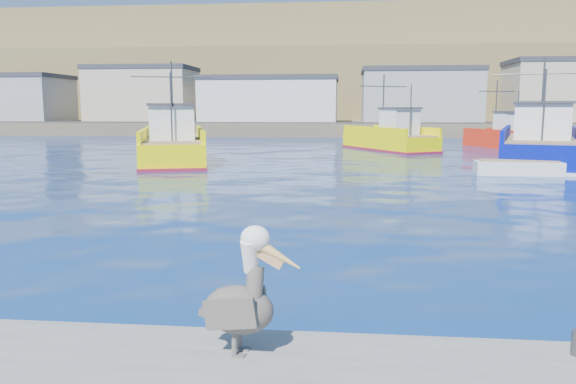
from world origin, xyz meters
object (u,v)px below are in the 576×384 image
at_px(boat_orange, 502,136).
at_px(skiff_mid, 518,169).
at_px(trawler_yellow_a, 173,146).
at_px(trawler_yellow_b, 391,139).
at_px(trawler_blue, 540,147).
at_px(pelican, 242,299).

relative_size(boat_orange, skiff_mid, 1.74).
bearing_deg(trawler_yellow_a, trawler_yellow_b, 39.71).
height_order(trawler_yellow_a, trawler_blue, trawler_blue).
bearing_deg(trawler_blue, skiff_mid, -117.81).
relative_size(trawler_yellow_b, pelican, 6.39).
bearing_deg(trawler_blue, boat_orange, 82.91).
bearing_deg(trawler_blue, trawler_yellow_a, -178.34).
xyz_separation_m(boat_orange, skiff_mid, (-4.76, -21.01, -0.68)).
relative_size(trawler_yellow_b, boat_orange, 1.34).
distance_m(trawler_yellow_b, boat_orange, 10.83).
distance_m(trawler_yellow_a, boat_orange, 29.57).
relative_size(trawler_blue, skiff_mid, 2.98).
bearing_deg(trawler_blue, pelican, -114.08).
height_order(trawler_blue, pelican, trawler_blue).
distance_m(skiff_mid, pelican, 25.93).
bearing_deg(skiff_mid, trawler_blue, 62.19).
xyz_separation_m(trawler_yellow_b, skiff_mid, (5.23, -16.84, -0.66)).
height_order(boat_orange, pelican, boat_orange).
relative_size(trawler_yellow_a, skiff_mid, 2.76).
bearing_deg(skiff_mid, pelican, -113.22).
relative_size(skiff_mid, pelican, 2.75).
bearing_deg(pelican, skiff_mid, 66.78).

